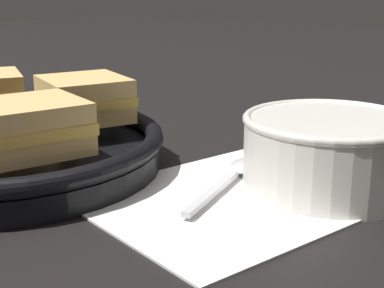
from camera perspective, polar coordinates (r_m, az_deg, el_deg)
ground_plane at (r=0.54m, az=2.06°, el=-4.90°), size 4.00×4.00×0.00m
napkin at (r=0.52m, az=3.49°, el=-5.36°), size 0.26×0.23×0.00m
soup_bowl at (r=0.55m, az=13.13°, el=-0.39°), size 0.16×0.16×0.07m
spoon at (r=0.57m, az=4.29°, el=-2.74°), size 0.16×0.07×0.01m
skillet at (r=0.62m, az=-17.55°, el=-0.61°), size 0.32×0.32×0.04m
sandwich_near_right at (r=0.53m, az=-15.34°, el=1.63°), size 0.10×0.10×0.05m
sandwich_far_left at (r=0.64m, az=-10.39°, el=4.34°), size 0.11×0.11×0.05m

